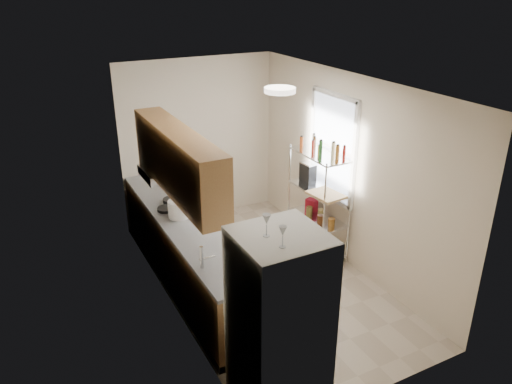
% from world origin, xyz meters
% --- Properties ---
extents(room, '(2.52, 4.42, 2.62)m').
position_xyz_m(room, '(0.00, 0.00, 1.30)').
color(room, '#BFAF9B').
rests_on(room, ground).
extents(counter_run, '(0.63, 3.51, 0.90)m').
position_xyz_m(counter_run, '(-0.92, 0.44, 0.45)').
color(counter_run, '#A47A46').
rests_on(counter_run, ground).
extents(upper_cabinets, '(0.33, 2.20, 0.72)m').
position_xyz_m(upper_cabinets, '(-1.05, 0.10, 1.81)').
color(upper_cabinets, '#A47A46').
rests_on(upper_cabinets, room).
extents(range_hood, '(0.50, 0.60, 0.12)m').
position_xyz_m(range_hood, '(-1.00, 0.90, 1.39)').
color(range_hood, '#B7BABC').
rests_on(range_hood, room).
extents(window, '(0.06, 1.00, 1.46)m').
position_xyz_m(window, '(1.23, 0.35, 1.55)').
color(window, white).
rests_on(window, room).
extents(bakers_rack, '(0.45, 0.90, 1.73)m').
position_xyz_m(bakers_rack, '(1.00, 0.30, 1.11)').
color(bakers_rack, silver).
rests_on(bakers_rack, ground).
extents(ceiling_dome, '(0.34, 0.34, 0.05)m').
position_xyz_m(ceiling_dome, '(0.00, -0.30, 2.57)').
color(ceiling_dome, white).
rests_on(ceiling_dome, room).
extents(refrigerator, '(0.73, 0.73, 1.77)m').
position_xyz_m(refrigerator, '(-0.87, -1.85, 0.89)').
color(refrigerator, white).
rests_on(refrigerator, ground).
extents(wine_glass_a, '(0.07, 0.07, 0.19)m').
position_xyz_m(wine_glass_a, '(-0.98, -1.82, 1.87)').
color(wine_glass_a, silver).
rests_on(wine_glass_a, refrigerator).
extents(wine_glass_b, '(0.06, 0.06, 0.18)m').
position_xyz_m(wine_glass_b, '(-0.96, -2.03, 1.86)').
color(wine_glass_b, silver).
rests_on(wine_glass_b, refrigerator).
extents(rice_cooker, '(0.27, 0.27, 0.22)m').
position_xyz_m(rice_cooker, '(-0.94, 0.55, 1.01)').
color(rice_cooker, white).
rests_on(rice_cooker, counter_run).
extents(frying_pan_large, '(0.30, 0.30, 0.04)m').
position_xyz_m(frying_pan_large, '(-1.02, 0.81, 0.92)').
color(frying_pan_large, black).
rests_on(frying_pan_large, counter_run).
extents(frying_pan_small, '(0.23, 0.23, 0.05)m').
position_xyz_m(frying_pan_small, '(-0.88, 1.03, 0.92)').
color(frying_pan_small, black).
rests_on(frying_pan_small, counter_run).
extents(cutting_board, '(0.41, 0.50, 0.03)m').
position_xyz_m(cutting_board, '(0.94, 0.03, 1.03)').
color(cutting_board, tan).
rests_on(cutting_board, bakers_rack).
extents(espresso_machine, '(0.17, 0.23, 0.26)m').
position_xyz_m(espresso_machine, '(1.03, 0.63, 1.14)').
color(espresso_machine, black).
rests_on(espresso_machine, bakers_rack).
extents(storage_bag, '(0.16, 0.18, 0.18)m').
position_xyz_m(storage_bag, '(1.05, 0.53, 0.65)').
color(storage_bag, '#A91427').
rests_on(storage_bag, bakers_rack).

